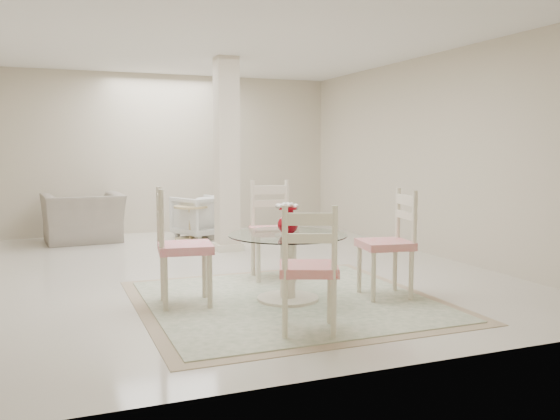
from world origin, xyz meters
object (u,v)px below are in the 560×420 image
object	(u,v)px
red_vase	(288,219)
dining_chair_north	(272,222)
armchair_white	(201,217)
recliner_taupe	(83,218)
column	(227,155)
dining_table	(288,267)
dining_chair_west	(176,238)
side_table	(191,225)
dining_chair_south	(309,260)
dining_chair_east	(393,235)

from	to	relation	value
red_vase	dining_chair_north	size ratio (longest dim) A/B	0.25
armchair_white	recliner_taupe	bearing A→B (deg)	-30.03
column	dining_table	xyz separation A→B (m)	(-0.28, -2.96, -1.02)
dining_chair_west	side_table	distance (m)	3.91
recliner_taupe	side_table	distance (m)	1.65
red_vase	recliner_taupe	size ratio (longest dim) A/B	0.26
dining_chair_south	side_table	xyz separation A→B (m)	(0.23, 4.98, -0.34)
column	dining_table	bearing A→B (deg)	-95.47
dining_table	red_vase	world-z (taller)	red_vase
dining_chair_north	recliner_taupe	world-z (taller)	dining_chair_north
red_vase	dining_chair_east	distance (m)	1.04
dining_chair_north	armchair_white	world-z (taller)	dining_chair_north
column	dining_chair_north	distance (m)	2.09
column	dining_chair_west	bearing A→B (deg)	-115.14
dining_chair_east	dining_chair_west	bearing A→B (deg)	-93.26
dining_chair_east	dining_table	bearing A→B (deg)	-93.32
dining_chair_east	recliner_taupe	bearing A→B (deg)	-142.21
column	recliner_taupe	size ratio (longest dim) A/B	2.34
dining_table	dining_chair_north	bearing A→B (deg)	77.60
dining_chair_north	side_table	bearing A→B (deg)	105.16
column	armchair_white	distance (m)	1.63
column	recliner_taupe	world-z (taller)	column
dining_chair_south	red_vase	bearing A→B (deg)	-81.34
red_vase	dining_chair_east	xyz separation A→B (m)	(1.00, -0.22, -0.17)
dining_chair_north	dining_chair_south	bearing A→B (deg)	-92.00
dining_chair_south	side_table	distance (m)	4.99
dining_chair_east	side_table	distance (m)	4.33
red_vase	side_table	size ratio (longest dim) A/B	0.54
dining_chair_north	side_table	xyz separation A→B (m)	(-0.23, 2.98, -0.37)
dining_table	red_vase	distance (m)	0.45
red_vase	recliner_taupe	bearing A→B (deg)	109.50
dining_chair_south	side_table	size ratio (longest dim) A/B	2.04
recliner_taupe	dining_table	bearing A→B (deg)	104.48
column	dining_chair_south	bearing A→B (deg)	-97.44
column	red_vase	bearing A→B (deg)	-95.47
side_table	dining_chair_east	bearing A→B (deg)	-76.49
dining_chair_east	dining_chair_north	bearing A→B (deg)	-138.46
dining_chair_south	armchair_white	bearing A→B (deg)	-73.11
dining_table	dining_chair_south	world-z (taller)	dining_chair_south
dining_chair_north	dining_chair_south	size ratio (longest dim) A/B	1.06
dining_chair_east	recliner_taupe	xyz separation A→B (m)	(-2.58, 4.69, -0.23)
dining_chair_east	recliner_taupe	size ratio (longest dim) A/B	1.00
column	dining_chair_north	world-z (taller)	column
dining_chair_east	armchair_white	world-z (taller)	dining_chair_east
dining_table	side_table	distance (m)	3.98
column	side_table	bearing A→B (deg)	105.91
dining_chair_south	armchair_white	size ratio (longest dim) A/B	1.49
column	dining_chair_east	xyz separation A→B (m)	(0.72, -3.18, -0.74)
dining_table	dining_chair_north	distance (m)	1.07
side_table	recliner_taupe	bearing A→B (deg)	162.65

